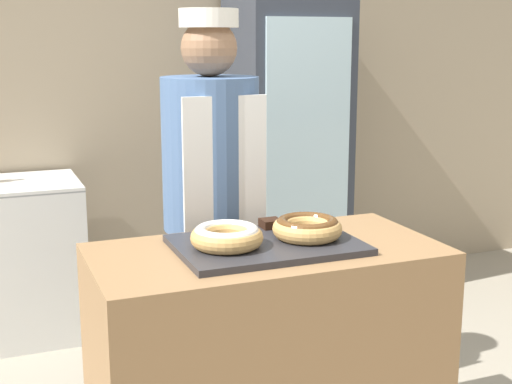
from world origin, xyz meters
TOP-DOWN VIEW (x-y plane):
  - wall_back at (0.00, 2.13)m, footprint 8.00×0.06m
  - display_counter at (0.00, 0.00)m, footprint 1.22×0.61m
  - serving_tray at (0.00, 0.00)m, footprint 0.63×0.44m
  - donut_light_glaze at (-0.15, -0.01)m, footprint 0.25×0.25m
  - donut_chocolate_glaze at (0.15, -0.01)m, footprint 0.25×0.25m
  - brownie_back_left at (-0.09, 0.17)m, footprint 0.07×0.07m
  - brownie_back_right at (0.09, 0.17)m, footprint 0.07×0.07m
  - baker_person at (-0.01, 0.59)m, footprint 0.40×0.40m
  - beverage_fridge at (0.87, 1.77)m, footprint 0.64×0.60m

SIDE VIEW (x-z plane):
  - display_counter at x=0.00m, z-range 0.00..0.92m
  - baker_person at x=-0.01m, z-range 0.04..1.79m
  - serving_tray at x=0.00m, z-range 0.92..0.94m
  - beverage_fridge at x=0.87m, z-range 0.00..1.90m
  - brownie_back_left at x=-0.09m, z-range 0.94..0.98m
  - brownie_back_right at x=0.09m, z-range 0.94..0.98m
  - donut_light_glaze at x=-0.15m, z-range 0.95..1.02m
  - donut_chocolate_glaze at x=0.15m, z-range 0.95..1.02m
  - wall_back at x=0.00m, z-range 0.00..2.70m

